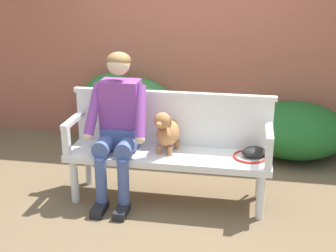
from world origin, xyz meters
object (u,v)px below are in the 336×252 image
Objects in this scene: person_seated at (119,121)px; baseball_glove at (254,152)px; garden_bench at (168,159)px; dog_on_bench at (167,131)px; tennis_racket at (251,156)px.

person_seated reaches higher than baseball_glove.
garden_bench is 4.51× the size of dog_on_bench.
person_seated is at bearing -178.48° from garden_bench.
baseball_glove is at bearing -9.59° from tennis_racket.
garden_bench is at bearing -176.65° from tennis_racket.
tennis_racket is at bearing 2.96° from dog_on_bench.
tennis_racket is (0.74, 0.04, -0.19)m from dog_on_bench.
person_seated is at bearing -177.34° from tennis_racket.
person_seated is (-0.44, -0.01, 0.33)m from garden_bench.
dog_on_bench is at bearing -177.04° from tennis_racket.
tennis_racket is (1.17, 0.05, -0.26)m from person_seated.
dog_on_bench is 0.70× the size of tennis_racket.
garden_bench is 8.17× the size of baseball_glove.
baseball_glove is at bearing 2.60° from dog_on_bench.
baseball_glove reaches higher than garden_bench.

